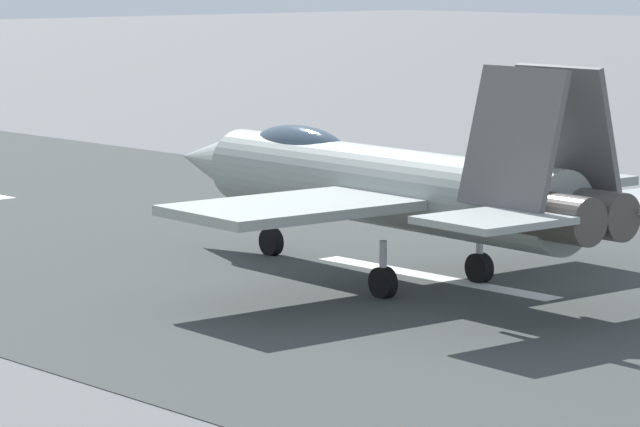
{
  "coord_description": "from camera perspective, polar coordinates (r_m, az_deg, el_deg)",
  "views": [
    {
      "loc": [
        -28.62,
        30.91,
        7.84
      ],
      "look_at": [
        0.11,
        4.64,
        2.2
      ],
      "focal_mm": 95.2,
      "sensor_mm": 36.0,
      "label": 1
    }
  ],
  "objects": [
    {
      "name": "ground_plane",
      "position": [
        42.85,
        4.68,
        -2.33
      ],
      "size": [
        400.0,
        400.0,
        0.0
      ],
      "primitive_type": "plane",
      "color": "slate"
    },
    {
      "name": "runway_strip",
      "position": [
        42.84,
        4.7,
        -2.32
      ],
      "size": [
        240.0,
        26.0,
        0.02
      ],
      "color": "#3C413E",
      "rests_on": "ground"
    },
    {
      "name": "fighter_jet",
      "position": [
        42.77,
        2.12,
        1.02
      ],
      "size": [
        16.83,
        13.24,
        5.67
      ],
      "color": "#959D98",
      "rests_on": "ground"
    }
  ]
}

